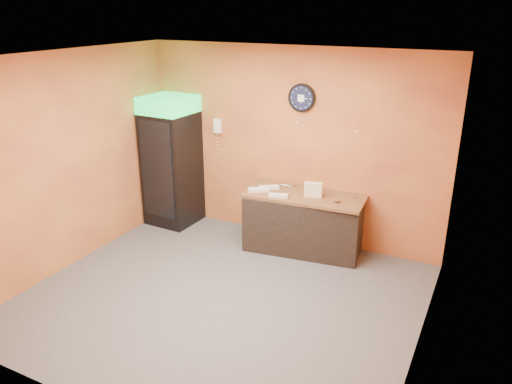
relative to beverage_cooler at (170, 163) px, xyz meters
The scene contains 15 objects.
floor 2.64m from the beverage_cooler, 40.96° to the right, with size 4.50×4.50×0.00m, color #47474C.
back_wall 1.93m from the beverage_cooler, 12.08° to the left, with size 4.50×0.02×2.80m, color #D0803A.
left_wall 1.70m from the beverage_cooler, 104.06° to the right, with size 0.02×4.00×2.80m, color #D0803A.
right_wall 4.42m from the beverage_cooler, 21.38° to the right, with size 0.02×4.00×2.80m, color #D0803A.
ceiling 3.04m from the beverage_cooler, 40.96° to the right, with size 4.50×4.00×0.02m, color white.
beverage_cooler is the anchor object (origin of this frame).
prep_counter 2.31m from the beverage_cooler, ahead, with size 1.60×0.71×0.80m, color black.
wall_clock 2.33m from the beverage_cooler, 10.30° to the left, with size 0.39×0.06×0.39m.
wall_phone 0.95m from the beverage_cooler, 27.13° to the left, with size 0.12×0.10×0.22m.
butcher_paper 2.24m from the beverage_cooler, ahead, with size 1.66×0.72×0.04m, color brown.
sub_roll_stack 2.37m from the beverage_cooler, ahead, with size 0.25×0.14×0.20m.
wrapped_sandwich_left 1.63m from the beverage_cooler, ahead, with size 0.30×0.12×0.04m, color silver.
wrapped_sandwich_mid 1.97m from the beverage_cooler, ahead, with size 0.26×0.10×0.04m, color silver.
wrapped_sandwich_right 1.71m from the beverage_cooler, ahead, with size 0.29×0.11×0.04m, color silver.
kitchen_tool 1.98m from the beverage_cooler, ahead, with size 0.07×0.07×0.07m, color silver.
Camera 1 is at (2.69, -4.41, 3.31)m, focal length 35.00 mm.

